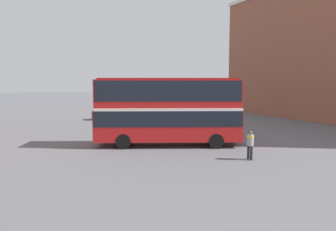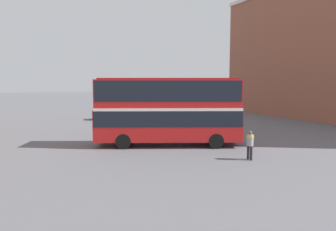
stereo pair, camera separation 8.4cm
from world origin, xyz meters
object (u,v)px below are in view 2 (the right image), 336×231
(pedestrian_foreground, at_px, (250,142))
(parked_car_kerb_near, at_px, (132,121))
(parked_car_kerb_far, at_px, (110,113))
(double_decker_bus, at_px, (168,107))

(pedestrian_foreground, relative_size, parked_car_kerb_near, 0.43)
(parked_car_kerb_near, height_order, parked_car_kerb_far, parked_car_kerb_far)
(pedestrian_foreground, height_order, parked_car_kerb_far, pedestrian_foreground)
(parked_car_kerb_near, relative_size, parked_car_kerb_far, 0.93)
(double_decker_bus, bearing_deg, pedestrian_foreground, -42.57)
(parked_car_kerb_near, bearing_deg, parked_car_kerb_far, 86.89)
(pedestrian_foreground, relative_size, parked_car_kerb_far, 0.40)
(pedestrian_foreground, xyz_separation_m, parked_car_kerb_far, (-2.89, 23.78, -0.33))
(parked_car_kerb_far, bearing_deg, double_decker_bus, 98.03)
(pedestrian_foreground, height_order, parked_car_kerb_near, pedestrian_foreground)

